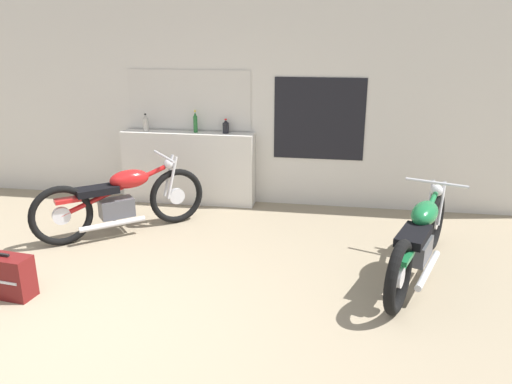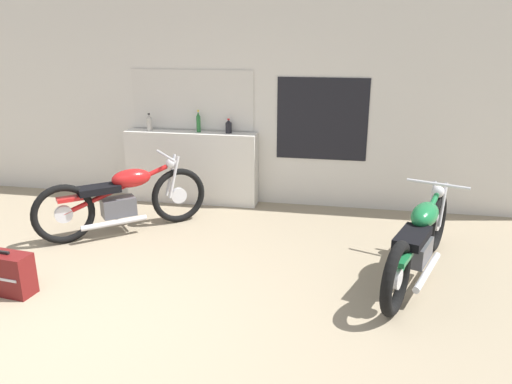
{
  "view_description": "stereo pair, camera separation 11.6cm",
  "coord_description": "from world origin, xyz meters",
  "px_view_note": "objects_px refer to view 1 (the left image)",
  "views": [
    {
      "loc": [
        2.1,
        -3.11,
        2.32
      ],
      "look_at": [
        1.27,
        1.87,
        0.7
      ],
      "focal_mm": 35.0,
      "sensor_mm": 36.0,
      "label": 1
    },
    {
      "loc": [
        2.21,
        -3.09,
        2.32
      ],
      "look_at": [
        1.27,
        1.87,
        0.7
      ],
      "focal_mm": 35.0,
      "sensor_mm": 36.0,
      "label": 2
    }
  ],
  "objects_px": {
    "bottle_left_center": "(195,123)",
    "motorcycle_red": "(122,199)",
    "bottle_center": "(226,127)",
    "bottle_leftmost": "(146,123)",
    "motorcycle_green": "(420,239)",
    "hard_case_darkred": "(3,275)"
  },
  "relations": [
    {
      "from": "bottle_left_center",
      "to": "motorcycle_red",
      "type": "xyz_separation_m",
      "value": [
        -0.56,
        -1.28,
        -0.71
      ]
    },
    {
      "from": "bottle_center",
      "to": "motorcycle_red",
      "type": "relative_size",
      "value": 0.12
    },
    {
      "from": "bottle_leftmost",
      "to": "bottle_left_center",
      "type": "relative_size",
      "value": 0.8
    },
    {
      "from": "bottle_leftmost",
      "to": "motorcycle_red",
      "type": "bearing_deg",
      "value": -83.58
    },
    {
      "from": "bottle_center",
      "to": "motorcycle_green",
      "type": "height_order",
      "value": "bottle_center"
    },
    {
      "from": "bottle_leftmost",
      "to": "bottle_center",
      "type": "bearing_deg",
      "value": 2.3
    },
    {
      "from": "hard_case_darkred",
      "to": "bottle_leftmost",
      "type": "bearing_deg",
      "value": 83.52
    },
    {
      "from": "bottle_left_center",
      "to": "bottle_center",
      "type": "xyz_separation_m",
      "value": [
        0.42,
        0.01,
        -0.05
      ]
    },
    {
      "from": "motorcycle_green",
      "to": "hard_case_darkred",
      "type": "relative_size",
      "value": 3.55
    },
    {
      "from": "hard_case_darkred",
      "to": "bottle_left_center",
      "type": "bearing_deg",
      "value": 70.34
    },
    {
      "from": "hard_case_darkred",
      "to": "motorcycle_green",
      "type": "bearing_deg",
      "value": 14.95
    },
    {
      "from": "bottle_center",
      "to": "motorcycle_red",
      "type": "distance_m",
      "value": 1.75
    },
    {
      "from": "motorcycle_green",
      "to": "hard_case_darkred",
      "type": "bearing_deg",
      "value": -165.05
    },
    {
      "from": "bottle_leftmost",
      "to": "hard_case_darkred",
      "type": "bearing_deg",
      "value": -96.48
    },
    {
      "from": "bottle_left_center",
      "to": "motorcycle_green",
      "type": "xyz_separation_m",
      "value": [
        2.77,
        -1.86,
        -0.74
      ]
    },
    {
      "from": "bottle_left_center",
      "to": "motorcycle_red",
      "type": "distance_m",
      "value": 1.57
    },
    {
      "from": "bottle_left_center",
      "to": "bottle_center",
      "type": "height_order",
      "value": "bottle_left_center"
    },
    {
      "from": "motorcycle_green",
      "to": "bottle_center",
      "type": "bearing_deg",
      "value": 141.39
    },
    {
      "from": "bottle_leftmost",
      "to": "motorcycle_green",
      "type": "bearing_deg",
      "value": -27.79
    },
    {
      "from": "bottle_center",
      "to": "bottle_left_center",
      "type": "bearing_deg",
      "value": -178.01
    },
    {
      "from": "bottle_left_center",
      "to": "bottle_center",
      "type": "relative_size",
      "value": 1.56
    },
    {
      "from": "motorcycle_green",
      "to": "hard_case_darkred",
      "type": "distance_m",
      "value": 3.93
    }
  ]
}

